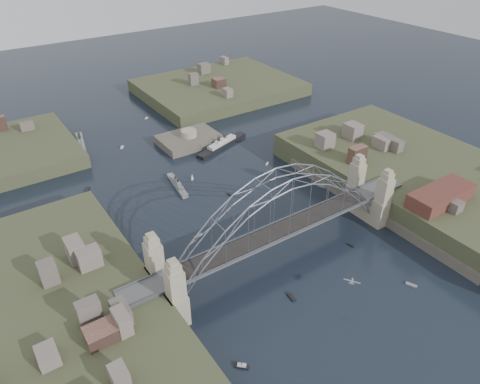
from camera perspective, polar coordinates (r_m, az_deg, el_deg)
The scene contains 25 objects.
ground at distance 115.78m, azimuth 5.06°, elevation -8.18°, with size 500.00×500.00×0.00m, color black.
bridge at distance 108.13m, azimuth 5.37°, elevation -3.24°, with size 84.00×13.80×24.60m.
shore_west at distance 99.19m, azimuth -23.46°, elevation -18.96°, with size 50.50×90.00×12.00m.
shore_east at distance 151.51m, azimuth 22.33°, elevation 0.98°, with size 50.50×90.00×12.00m.
headland_ne at distance 219.58m, azimuth -2.74°, elevation 12.80°, with size 70.00×55.00×9.50m, color #3A3F26.
fort_island at distance 170.79m, azimuth -6.51°, elevation 6.14°, with size 22.00×16.00×9.40m.
wharf_shed at distance 131.52m, azimuth 24.42°, elevation -0.42°, with size 20.00×8.00×4.00m, color #592D26.
finger_pier at distance 127.86m, azimuth 27.27°, elevation -7.45°, with size 4.00×22.00×1.40m, color #515254.
naval_cruiser_near at distance 143.48m, azimuth -8.07°, elevation 0.93°, with size 4.11×15.47×4.60m.
naval_cruiser_far at distance 178.46m, azimuth -19.80°, elevation 6.00°, with size 5.90×17.58×5.89m.
ocean_liner at distance 166.60m, azimuth -2.33°, elevation 6.11°, with size 24.77×11.26×6.14m.
aeroplane at distance 102.75m, azimuth 14.19°, elevation -11.14°, with size 2.29×3.22×0.53m.
small_boat_a at distance 121.91m, azimuth -5.35°, elevation -5.66°, with size 2.72×1.14×0.45m.
small_boat_b at distance 138.35m, azimuth -1.36°, elevation -0.31°, with size 1.12×1.82×0.45m.
small_boat_c at distance 105.40m, azimuth 6.61°, elevation -13.26°, with size 1.29×2.91×0.45m.
small_boat_d at distance 155.42m, azimuth 3.52°, elevation 3.65°, with size 1.93×1.58×0.45m.
small_boat_e at distance 148.54m, azimuth -19.07°, elevation 0.23°, with size 2.74×3.50×0.45m.
small_boat_f at distance 146.46m, azimuth -6.18°, elevation 1.93°, with size 1.47×1.67×2.38m.
small_boat_g at distance 114.88m, azimuth 21.15°, elevation -11.10°, with size 1.85×2.72×0.45m.
small_boat_h at distance 171.71m, azimuth -14.93°, elevation 5.58°, with size 1.99×2.10×1.43m.
small_boat_i at distance 144.70m, azimuth 10.47°, elevation 0.72°, with size 1.87×2.85×0.45m.
small_boat_j at distance 92.89m, azimuth 0.23°, elevation -21.46°, with size 2.72×2.68×1.43m.
small_boat_k at distance 194.62m, azimuth -11.94°, elevation 9.28°, with size 1.70×1.09×1.43m.
small_boat_l at distance 126.83m, azimuth -21.01°, elevation -5.97°, with size 2.79×1.95×2.38m.
small_boat_m at distance 121.93m, azimuth 14.06°, elevation -6.67°, with size 0.84×1.91×0.45m.
Camera 1 is at (-57.20, -66.39, 75.67)m, focal length 33.19 mm.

